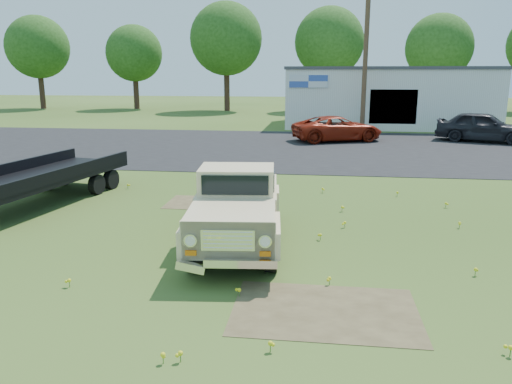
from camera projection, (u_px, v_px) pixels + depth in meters
ground at (257, 245)px, 11.17m from camera, size 140.00×140.00×0.00m
asphalt_lot at (293, 148)px, 25.63m from camera, size 90.00×14.00×0.02m
dirt_patch_a at (325, 311)px, 8.09m from camera, size 3.00×2.00×0.01m
dirt_patch_b at (205, 203)px, 14.79m from camera, size 2.20×1.60×0.01m
commercial_building at (386, 96)px, 35.97m from camera, size 14.20×8.20×4.15m
utility_pole_mid at (365, 58)px, 30.81m from camera, size 1.60×0.30×9.00m
treeline_a at (38, 47)px, 51.72m from camera, size 6.40×6.40×9.52m
treeline_b at (134, 53)px, 51.60m from camera, size 5.76×5.76×8.57m
treeline_c at (226, 39)px, 48.62m from camera, size 7.04×7.04×10.47m
treeline_d at (329, 42)px, 48.43m from camera, size 6.72×6.72×10.00m
treeline_e at (439, 48)px, 45.90m from camera, size 6.08×6.08×9.04m
vintage_pickup_truck at (237, 206)px, 11.00m from camera, size 2.36×5.08×1.79m
flatbed_trailer at (39, 173)px, 14.61m from camera, size 3.33×6.89×1.80m
red_pickup at (337, 129)px, 27.89m from camera, size 5.47×3.96×1.38m
dark_sedan at (483, 127)px, 27.55m from camera, size 5.25×3.52×1.66m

